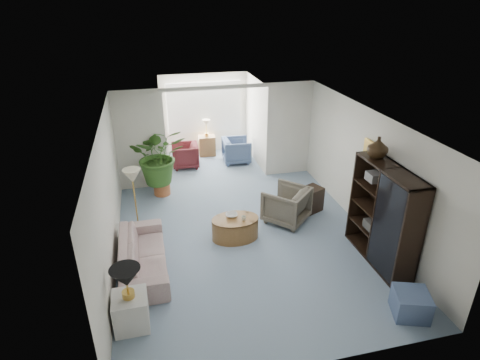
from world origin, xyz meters
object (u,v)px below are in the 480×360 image
object	(u,v)px
framed_picture	(373,154)
coffee_table	(235,228)
sunroom_chair_blue	(237,150)
cabinet_urn	(378,147)
end_table	(131,311)
wingback_chair	(286,205)
side_table_dark	(311,199)
plant_pot	(162,188)
sofa	(143,255)
entertainment_cabinet	(384,216)
floor_lamp	(132,176)
table_lamp	(126,277)
sunroom_chair_maroon	(185,155)
coffee_cup	(244,218)
ottoman	(411,304)
coffee_bowl	(232,215)
sunroom_table	(207,146)

from	to	relation	value
framed_picture	coffee_table	world-z (taller)	framed_picture
sunroom_chair_blue	cabinet_urn	bearing A→B (deg)	-159.34
end_table	wingback_chair	size ratio (longest dim) A/B	0.64
side_table_dark	plant_pot	xyz separation A→B (m)	(-3.24, 1.61, -0.12)
sofa	entertainment_cabinet	size ratio (longest dim) A/B	1.09
wingback_chair	sunroom_chair_blue	xyz separation A→B (m)	(-0.29, 3.49, -0.04)
side_table_dark	floor_lamp	bearing A→B (deg)	179.11
table_lamp	sunroom_chair_blue	bearing A→B (deg)	63.12
end_table	sunroom_chair_maroon	size ratio (longest dim) A/B	0.74
coffee_table	coffee_cup	bearing A→B (deg)	-33.69
sunroom_chair_blue	sunroom_chair_maroon	size ratio (longest dim) A/B	1.05
table_lamp	sunroom_chair_maroon	bearing A→B (deg)	76.01
floor_lamp	coffee_cup	world-z (taller)	floor_lamp
framed_picture	wingback_chair	distance (m)	2.07
floor_lamp	sunroom_chair_blue	size ratio (longest dim) A/B	0.46
framed_picture	sofa	xyz separation A→B (m)	(-4.47, -0.27, -1.41)
ottoman	coffee_bowl	bearing A→B (deg)	128.13
sunroom_chair_blue	side_table_dark	bearing A→B (deg)	-159.83
sunroom_chair_blue	coffee_table	bearing A→B (deg)	169.51
side_table_dark	cabinet_urn	bearing A→B (deg)	-71.33
framed_picture	sunroom_table	world-z (taller)	framed_picture
framed_picture	floor_lamp	size ratio (longest dim) A/B	1.39
entertainment_cabinet	cabinet_urn	distance (m)	1.22
sofa	end_table	xyz separation A→B (m)	(-0.20, -1.35, -0.02)
entertainment_cabinet	ottoman	xyz separation A→B (m)	(-0.28, -1.40, -0.72)
table_lamp	cabinet_urn	size ratio (longest dim) A/B	1.15
plant_pot	floor_lamp	bearing A→B (deg)	-110.73
plant_pot	sunroom_table	size ratio (longest dim) A/B	0.67
cabinet_urn	floor_lamp	bearing A→B (deg)	160.31
floor_lamp	plant_pot	size ratio (longest dim) A/B	0.90
cabinet_urn	sunroom_table	world-z (taller)	cabinet_urn
sunroom_table	end_table	bearing A→B (deg)	-108.51
framed_picture	ottoman	xyz separation A→B (m)	(-0.51, -2.38, -1.50)
framed_picture	end_table	bearing A→B (deg)	-160.89
table_lamp	coffee_bowl	size ratio (longest dim) A/B	1.87
framed_picture	sunroom_table	bearing A→B (deg)	116.48
coffee_cup	sunroom_table	distance (m)	4.74
entertainment_cabinet	ottoman	bearing A→B (deg)	-101.22
ottoman	plant_pot	distance (m)	6.08
coffee_cup	ottoman	size ratio (longest dim) A/B	0.18
floor_lamp	sunroom_chair_maroon	size ratio (longest dim) A/B	0.49
plant_pot	coffee_cup	bearing A→B (deg)	-58.59
sofa	sunroom_chair_maroon	distance (m)	4.64
sunroom_chair_maroon	table_lamp	bearing A→B (deg)	-10.97
cabinet_urn	ottoman	xyz separation A→B (m)	(-0.28, -1.90, -1.83)
coffee_cup	plant_pot	distance (m)	2.84
coffee_table	side_table_dark	size ratio (longest dim) A/B	1.69
coffee_table	entertainment_cabinet	size ratio (longest dim) A/B	0.51
coffee_bowl	ottoman	xyz separation A→B (m)	(2.19, -2.80, -0.28)
table_lamp	end_table	bearing A→B (deg)	0.00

